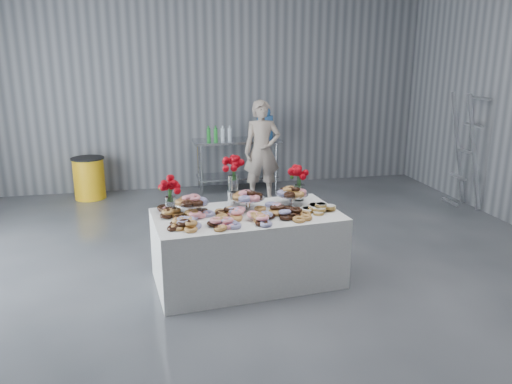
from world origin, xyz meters
TOP-DOWN VIEW (x-y plane):
  - ground at (0.00, 0.00)m, footprint 9.00×9.00m
  - room_walls at (-0.27, 0.07)m, footprint 8.04×9.04m
  - display_table at (-0.02, 0.47)m, footprint 1.98×1.17m
  - prep_table at (0.53, 4.10)m, footprint 1.50×0.60m
  - donut_mounds at (-0.02, 0.42)m, footprint 1.87×0.96m
  - cake_stand_left at (-0.58, 0.57)m, footprint 0.36×0.36m
  - cake_stand_mid at (0.01, 0.62)m, footprint 0.36×0.36m
  - cake_stand_right at (0.51, 0.67)m, footprint 0.36×0.36m
  - danish_pile at (0.74, 0.39)m, footprint 0.48×0.48m
  - bouquet_left at (-0.79, 0.65)m, footprint 0.26×0.26m
  - bouquet_right at (0.65, 0.83)m, footprint 0.26×0.26m
  - bouquet_center at (-0.10, 0.81)m, footprint 0.26×0.26m
  - water_jug at (1.03, 4.10)m, footprint 0.28×0.28m
  - drink_bottles at (0.21, 4.00)m, footprint 0.54×0.08m
  - person at (0.81, 3.39)m, footprint 0.63×0.45m
  - trash_barrel at (-1.96, 4.10)m, footprint 0.54×0.54m
  - stepladder at (3.75, 2.29)m, footprint 0.62×0.46m

SIDE VIEW (x-z plane):
  - ground at x=0.00m, z-range 0.00..0.00m
  - trash_barrel at x=-1.96m, z-range 0.00..0.69m
  - display_table at x=-0.02m, z-range 0.00..0.75m
  - prep_table at x=0.53m, z-range 0.17..1.07m
  - donut_mounds at x=-0.02m, z-range 0.75..0.84m
  - danish_pile at x=0.74m, z-range 0.75..0.86m
  - person at x=0.81m, z-range 0.00..1.64m
  - cake_stand_left at x=-0.58m, z-range 0.80..0.98m
  - cake_stand_mid at x=0.01m, z-range 0.80..0.98m
  - cake_stand_right at x=0.51m, z-range 0.80..0.98m
  - stepladder at x=3.75m, z-range 0.00..1.81m
  - drink_bottles at x=0.21m, z-range 0.90..1.17m
  - bouquet_left at x=-0.79m, z-range 0.84..1.26m
  - bouquet_right at x=0.65m, z-range 0.84..1.26m
  - bouquet_center at x=-0.10m, z-range 0.84..1.41m
  - water_jug at x=1.03m, z-range 0.87..1.43m
  - room_walls at x=-0.27m, z-range 0.63..4.65m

